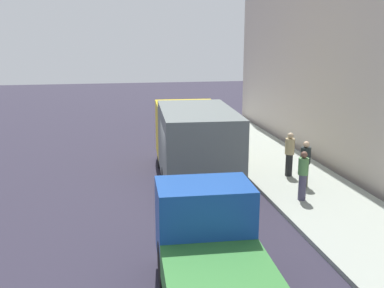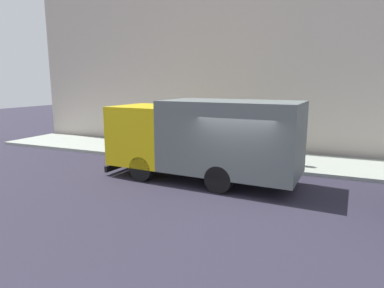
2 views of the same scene
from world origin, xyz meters
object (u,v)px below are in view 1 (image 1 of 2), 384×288
object	(u,v)px
pedestrian_walking	(290,153)
traffic_cone_orange	(226,138)
pedestrian_standing	(305,163)
pedestrian_third	(303,174)
large_utility_truck	(193,140)
small_flatbed_truck	(213,255)

from	to	relation	value
pedestrian_walking	traffic_cone_orange	distance (m)	5.54
pedestrian_standing	pedestrian_third	world-z (taller)	pedestrian_standing
large_utility_truck	small_flatbed_truck	xyz separation A→B (m)	(-1.08, -7.97, -0.57)
large_utility_truck	traffic_cone_orange	world-z (taller)	large_utility_truck
large_utility_truck	traffic_cone_orange	xyz separation A→B (m)	(2.58, 5.02, -1.15)
pedestrian_third	small_flatbed_truck	bearing A→B (deg)	-114.89
pedestrian_walking	pedestrian_standing	world-z (taller)	pedestrian_walking
large_utility_truck	pedestrian_walking	bearing A→B (deg)	-2.72
pedestrian_walking	pedestrian_third	size ratio (longest dim) A/B	1.03
pedestrian_walking	pedestrian_third	world-z (taller)	pedestrian_walking
pedestrian_third	traffic_cone_orange	distance (m)	8.01
small_flatbed_truck	pedestrian_standing	bearing A→B (deg)	54.58
pedestrian_standing	small_flatbed_truck	bearing A→B (deg)	-65.96
small_flatbed_truck	pedestrian_walking	distance (m)	8.97
small_flatbed_truck	pedestrian_standing	world-z (taller)	small_flatbed_truck
large_utility_truck	traffic_cone_orange	bearing A→B (deg)	65.88
small_flatbed_truck	pedestrian_standing	xyz separation A→B (m)	(4.85, 6.28, -0.05)
small_flatbed_truck	traffic_cone_orange	xyz separation A→B (m)	(3.66, 12.98, -0.58)
large_utility_truck	pedestrian_third	size ratio (longest dim) A/B	4.38
large_utility_truck	pedestrian_walking	size ratio (longest dim) A/B	4.24
pedestrian_third	traffic_cone_orange	size ratio (longest dim) A/B	2.31
traffic_cone_orange	small_flatbed_truck	bearing A→B (deg)	-105.76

